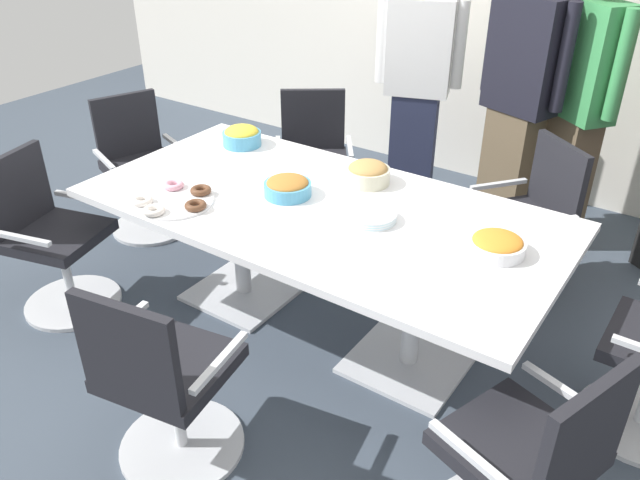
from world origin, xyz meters
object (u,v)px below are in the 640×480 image
(office_chair_4, at_px, (141,173))
(person_standing_2, at_px, (579,102))
(office_chair_5, at_px, (52,243))
(snack_bowl_chips_yellow, at_px, (242,136))
(office_chair_0, at_px, (527,469))
(snack_bowl_pretzels, at_px, (287,187))
(office_chair_3, at_px, (313,168))
(office_chair_6, at_px, (164,386))
(snack_bowl_cookies, at_px, (368,173))
(conference_table, at_px, (320,227))
(plate_stack, at_px, (372,217))
(person_standing_0, at_px, (417,83))
(person_standing_1, at_px, (519,97))
(office_chair_2, at_px, (525,228))
(donut_platter, at_px, (174,200))
(snack_bowl_chips_orange, at_px, (497,244))

(office_chair_4, height_order, person_standing_2, person_standing_2)
(office_chair_5, distance_m, snack_bowl_chips_yellow, 1.24)
(office_chair_4, distance_m, office_chair_5, 0.97)
(office_chair_0, distance_m, snack_bowl_pretzels, 1.72)
(office_chair_3, height_order, snack_bowl_pretzels, office_chair_3)
(office_chair_6, xyz_separation_m, snack_bowl_cookies, (0.06, 1.46, 0.40))
(conference_table, height_order, office_chair_5, office_chair_5)
(snack_bowl_cookies, xyz_separation_m, plate_stack, (0.23, -0.35, -0.04))
(snack_bowl_cookies, bearing_deg, person_standing_2, 62.68)
(plate_stack, bearing_deg, office_chair_6, -104.70)
(office_chair_4, height_order, person_standing_0, person_standing_0)
(snack_bowl_pretzels, bearing_deg, office_chair_4, 169.88)
(office_chair_5, height_order, snack_bowl_cookies, office_chair_5)
(conference_table, height_order, office_chair_3, office_chair_3)
(conference_table, relative_size, office_chair_4, 2.64)
(office_chair_5, bearing_deg, person_standing_1, 127.00)
(office_chair_0, xyz_separation_m, person_standing_1, (-0.91, 2.26, 0.56))
(person_standing_0, bearing_deg, person_standing_2, 161.70)
(office_chair_2, relative_size, snack_bowl_chips_yellow, 3.94)
(office_chair_2, bearing_deg, office_chair_6, 108.37)
(snack_bowl_cookies, relative_size, donut_platter, 0.58)
(person_standing_0, distance_m, snack_bowl_chips_yellow, 1.41)
(office_chair_3, bearing_deg, person_standing_2, 170.06)
(conference_table, bearing_deg, snack_bowl_pretzels, -179.56)
(person_standing_2, relative_size, plate_stack, 7.81)
(snack_bowl_chips_orange, bearing_deg, donut_platter, -163.11)
(office_chair_2, xyz_separation_m, snack_bowl_cookies, (-0.70, -0.63, 0.40))
(office_chair_6, relative_size, plate_stack, 3.91)
(office_chair_6, relative_size, snack_bowl_chips_yellow, 3.94)
(office_chair_2, relative_size, person_standing_2, 0.50)
(donut_platter, bearing_deg, office_chair_3, 95.03)
(office_chair_3, xyz_separation_m, plate_stack, (1.03, -0.98, 0.37))
(office_chair_4, relative_size, person_standing_1, 0.50)
(office_chair_3, height_order, snack_bowl_chips_yellow, office_chair_3)
(person_standing_2, height_order, snack_bowl_cookies, person_standing_2)
(plate_stack, bearing_deg, office_chair_3, 136.38)
(conference_table, distance_m, office_chair_3, 1.26)
(conference_table, height_order, person_standing_1, person_standing_1)
(office_chair_0, bearing_deg, office_chair_6, 126.71)
(office_chair_3, distance_m, person_standing_0, 0.95)
(office_chair_0, distance_m, person_standing_2, 2.51)
(snack_bowl_cookies, bearing_deg, office_chair_6, -92.37)
(plate_stack, bearing_deg, person_standing_0, 110.51)
(office_chair_3, relative_size, snack_bowl_pretzels, 3.74)
(person_standing_1, bearing_deg, person_standing_2, -141.43)
(snack_bowl_cookies, bearing_deg, snack_bowl_chips_yellow, 178.07)
(office_chair_0, height_order, person_standing_2, person_standing_2)
(office_chair_6, relative_size, snack_bowl_cookies, 3.88)
(office_chair_3, height_order, office_chair_5, same)
(office_chair_2, xyz_separation_m, donut_platter, (-1.37, -1.38, 0.36))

